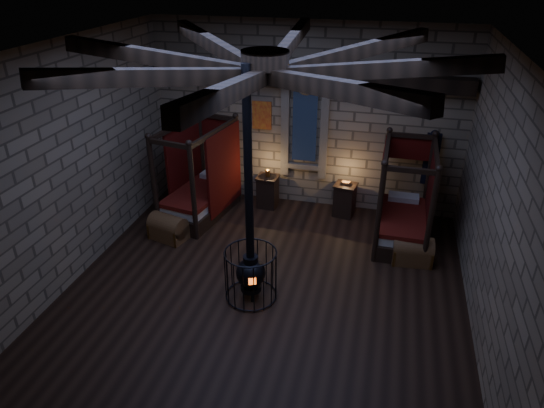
% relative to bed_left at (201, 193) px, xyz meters
% --- Properties ---
extents(room, '(7.02, 7.02, 4.29)m').
position_rel_bed_left_xyz_m(room, '(2.15, -2.26, 3.22)').
color(room, black).
rests_on(room, ground).
extents(bed_left, '(1.39, 2.17, 2.11)m').
position_rel_bed_left_xyz_m(bed_left, '(0.00, 0.00, 0.00)').
color(bed_left, black).
rests_on(bed_left, ground).
extents(bed_right, '(1.06, 1.97, 2.04)m').
position_rel_bed_left_xyz_m(bed_right, '(4.47, -0.04, -0.02)').
color(bed_right, black).
rests_on(bed_right, ground).
extents(trunk_left, '(0.86, 0.67, 0.56)m').
position_rel_bed_left_xyz_m(trunk_left, '(-0.28, -1.24, -0.27)').
color(trunk_left, brown).
rests_on(trunk_left, ground).
extents(trunk_right, '(0.80, 0.54, 0.56)m').
position_rel_bed_left_xyz_m(trunk_right, '(4.71, -0.90, -0.28)').
color(trunk_right, brown).
rests_on(trunk_right, ground).
extents(nightstand_left, '(0.50, 0.48, 0.94)m').
position_rel_bed_left_xyz_m(nightstand_left, '(1.39, 0.69, -0.12)').
color(nightstand_left, black).
rests_on(nightstand_left, ground).
extents(nightstand_right, '(0.55, 0.53, 0.84)m').
position_rel_bed_left_xyz_m(nightstand_right, '(3.20, 0.70, -0.13)').
color(nightstand_right, black).
rests_on(nightstand_right, ground).
extents(stove, '(0.91, 0.91, 4.05)m').
position_rel_bed_left_xyz_m(stove, '(1.96, -2.69, 0.06)').
color(stove, black).
rests_on(stove, ground).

